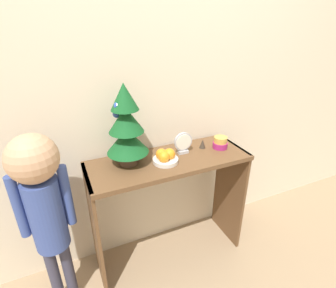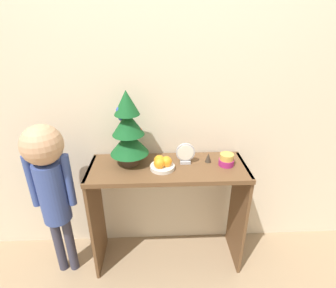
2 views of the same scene
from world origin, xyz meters
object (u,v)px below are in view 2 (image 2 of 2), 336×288
at_px(mini_tree, 128,130).
at_px(child_figure, 50,179).
at_px(fruit_bowl, 162,164).
at_px(figurine, 208,158).
at_px(desk_clock, 185,154).
at_px(singing_bowl, 226,160).

distance_m(mini_tree, child_figure, 0.58).
xyz_separation_m(fruit_bowl, figurine, (0.31, 0.08, -0.00)).
bearing_deg(desk_clock, child_figure, -172.88).
bearing_deg(singing_bowl, fruit_bowl, -175.93).
bearing_deg(figurine, child_figure, -173.28).
bearing_deg(child_figure, mini_tree, 13.66).
relative_size(desk_clock, figurine, 2.26).
bearing_deg(mini_tree, figurine, -0.06).
distance_m(figurine, child_figure, 1.03).
distance_m(fruit_bowl, desk_clock, 0.17).
bearing_deg(fruit_bowl, singing_bowl, 4.07).
bearing_deg(figurine, mini_tree, 179.94).
bearing_deg(fruit_bowl, child_figure, -176.60).
xyz_separation_m(fruit_bowl, singing_bowl, (0.43, 0.03, 0.00)).
distance_m(mini_tree, singing_bowl, 0.67).
bearing_deg(singing_bowl, figurine, 156.75).
xyz_separation_m(singing_bowl, child_figure, (-1.13, -0.07, -0.07)).
xyz_separation_m(mini_tree, figurine, (0.52, -0.00, -0.21)).
distance_m(singing_bowl, desk_clock, 0.27).
xyz_separation_m(singing_bowl, figurine, (-0.11, 0.05, -0.01)).
relative_size(figurine, child_figure, 0.06).
xyz_separation_m(desk_clock, figurine, (0.16, 0.01, -0.04)).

